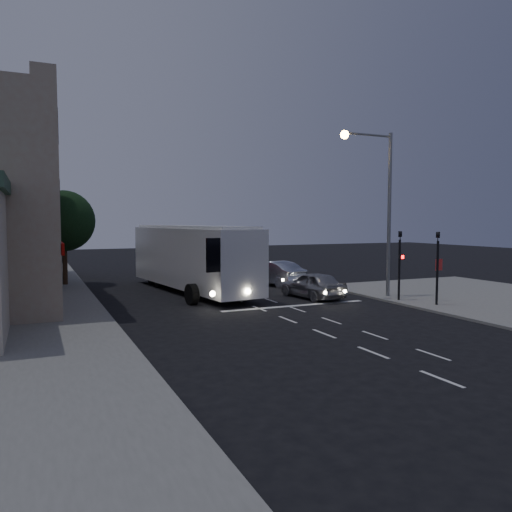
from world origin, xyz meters
name	(u,v)px	position (x,y,z in m)	size (l,w,h in m)	color
ground	(277,316)	(0.00, 0.00, 0.00)	(120.00, 120.00, 0.00)	black
road_markings	(271,303)	(1.29, 3.31, 0.00)	(8.00, 30.55, 0.01)	silver
tour_bus	(191,256)	(-1.34, 9.01, 2.18)	(4.35, 13.39, 4.03)	silver
car_suv	(313,285)	(4.09, 3.80, 0.75)	(1.77, 4.41, 1.50)	#9F9FA1
car_sedan_a	(273,273)	(4.66, 9.99, 0.81)	(1.71, 4.91, 1.62)	#B3BACC
car_sedan_b	(231,267)	(3.90, 15.92, 0.75)	(2.11, 5.19, 1.51)	#9B9B9F
car_sedan_c	(217,262)	(4.69, 21.37, 0.72)	(2.39, 5.18, 1.44)	#9F9FA1
car_extra	(190,258)	(3.90, 27.16, 0.71)	(1.49, 4.28, 1.41)	silver
traffic_signal_main	(400,257)	(7.60, 0.78, 2.42)	(0.25, 0.35, 4.10)	black
traffic_signal_side	(438,259)	(8.30, -1.20, 2.42)	(0.18, 0.15, 4.10)	black
regulatory_sign	(438,273)	(9.30, -0.24, 1.60)	(0.45, 0.12, 2.20)	slate
streetlight	(380,195)	(7.34, 2.20, 5.73)	(3.32, 0.44, 9.00)	slate
street_tree	(64,218)	(-8.21, 15.02, 4.50)	(4.00, 4.00, 6.20)	black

